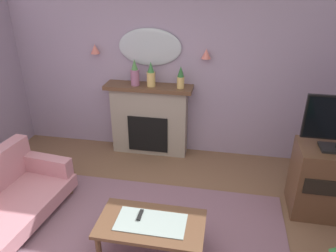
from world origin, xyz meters
TOP-DOWN VIEW (x-y plane):
  - wall_back at (0.00, 2.53)m, footprint 6.25×0.10m
  - patterned_rug at (0.00, 0.20)m, footprint 3.20×2.40m
  - fireplace at (-0.39, 2.31)m, footprint 1.36×0.36m
  - mantel_vase_left at (-0.59, 2.28)m, footprint 0.13×0.13m
  - mantel_vase_centre at (-0.34, 2.28)m, footprint 0.13×0.13m
  - mantel_vase_right at (0.11, 2.28)m, footprint 0.11×0.11m
  - wall_mirror at (-0.39, 2.45)m, footprint 0.96×0.06m
  - wall_sconce_left at (-1.24, 2.40)m, footprint 0.14×0.14m
  - wall_sconce_right at (0.46, 2.40)m, footprint 0.14×0.14m
  - coffee_table at (0.13, 0.18)m, footprint 1.10×0.60m
  - tv_remote at (0.00, 0.25)m, footprint 0.04×0.16m
  - tv_cabinet at (2.08, 1.25)m, footprint 0.80×0.57m

SIDE VIEW (x-z plane):
  - patterned_rug at x=0.00m, z-range 0.00..0.01m
  - coffee_table at x=0.13m, z-range 0.16..0.61m
  - tv_cabinet at x=2.08m, z-range 0.00..0.90m
  - tv_remote at x=0.00m, z-range 0.44..0.46m
  - fireplace at x=-0.39m, z-range -0.01..1.15m
  - mantel_vase_right at x=0.11m, z-range 1.15..1.48m
  - mantel_vase_centre at x=-0.34m, z-range 1.14..1.51m
  - mantel_vase_left at x=-0.59m, z-range 1.14..1.54m
  - wall_back at x=0.00m, z-range 0.00..2.68m
  - wall_sconce_left at x=-1.24m, z-range 1.59..1.73m
  - wall_sconce_right at x=0.46m, z-range 1.59..1.73m
  - wall_mirror at x=-0.39m, z-range 1.43..1.99m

